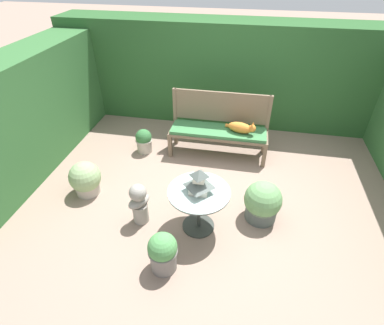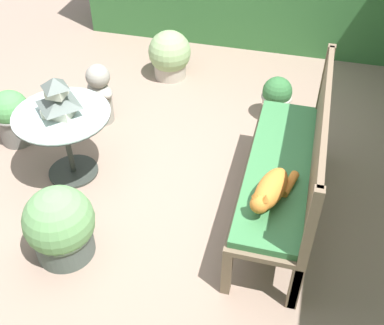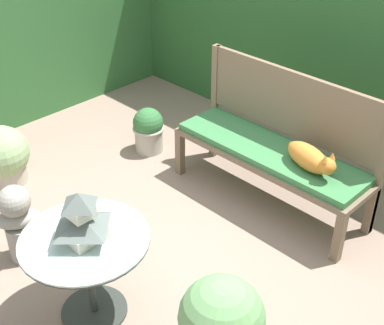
{
  "view_description": "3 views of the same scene",
  "coord_description": "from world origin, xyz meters",
  "px_view_note": "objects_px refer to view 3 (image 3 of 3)",
  "views": [
    {
      "loc": [
        0.32,
        -3.26,
        2.87
      ],
      "look_at": [
        -0.29,
        -0.06,
        0.48
      ],
      "focal_mm": 28.0,
      "sensor_mm": 36.0,
      "label": 1
    },
    {
      "loc": [
        2.49,
        0.94,
        2.65
      ],
      "look_at": [
        0.03,
        0.3,
        0.43
      ],
      "focal_mm": 45.0,
      "sensor_mm": 36.0,
      "label": 2
    },
    {
      "loc": [
        1.92,
        -1.91,
        2.53
      ],
      "look_at": [
        -0.3,
        0.33,
        0.5
      ],
      "focal_mm": 50.0,
      "sensor_mm": 36.0,
      "label": 3
    }
  ],
  "objects_px": {
    "garden_bench": "(270,156)",
    "pagoda_birdhouse": "(82,219)",
    "potted_plant_bench_right": "(221,324)",
    "cat": "(310,158)",
    "patio_table": "(87,255)",
    "garden_bust": "(18,221)",
    "potted_plant_table_far": "(148,130)",
    "potted_plant_table_near": "(3,156)"
  },
  "relations": [
    {
      "from": "garden_bench",
      "to": "pagoda_birdhouse",
      "type": "relative_size",
      "value": 5.12
    },
    {
      "from": "garden_bench",
      "to": "potted_plant_bench_right",
      "type": "distance_m",
      "value": 1.52
    },
    {
      "from": "cat",
      "to": "pagoda_birdhouse",
      "type": "relative_size",
      "value": 1.57
    },
    {
      "from": "garden_bench",
      "to": "cat",
      "type": "distance_m",
      "value": 0.39
    },
    {
      "from": "potted_plant_bench_right",
      "to": "pagoda_birdhouse",
      "type": "bearing_deg",
      "value": -158.2
    },
    {
      "from": "cat",
      "to": "patio_table",
      "type": "height_order",
      "value": "cat"
    },
    {
      "from": "patio_table",
      "to": "garden_bust",
      "type": "distance_m",
      "value": 0.75
    },
    {
      "from": "garden_bench",
      "to": "cat",
      "type": "height_order",
      "value": "cat"
    },
    {
      "from": "cat",
      "to": "garden_bust",
      "type": "xyz_separation_m",
      "value": [
        -1.13,
        -1.64,
        -0.26
      ]
    },
    {
      "from": "potted_plant_table_far",
      "to": "cat",
      "type": "bearing_deg",
      "value": 4.28
    },
    {
      "from": "garden_bench",
      "to": "cat",
      "type": "xyz_separation_m",
      "value": [
        0.36,
        -0.03,
        0.15
      ]
    },
    {
      "from": "potted_plant_table_far",
      "to": "potted_plant_table_near",
      "type": "height_order",
      "value": "potted_plant_table_near"
    },
    {
      "from": "potted_plant_bench_right",
      "to": "garden_bust",
      "type": "bearing_deg",
      "value": -167.2
    },
    {
      "from": "garden_bust",
      "to": "potted_plant_bench_right",
      "type": "height_order",
      "value": "garden_bust"
    },
    {
      "from": "garden_bust",
      "to": "potted_plant_table_far",
      "type": "height_order",
      "value": "garden_bust"
    },
    {
      "from": "patio_table",
      "to": "potted_plant_bench_right",
      "type": "relative_size",
      "value": 1.34
    },
    {
      "from": "garden_bench",
      "to": "potted_plant_table_near",
      "type": "relative_size",
      "value": 3.17
    },
    {
      "from": "cat",
      "to": "potted_plant_table_near",
      "type": "xyz_separation_m",
      "value": [
        -2.04,
        -1.27,
        -0.32
      ]
    },
    {
      "from": "cat",
      "to": "potted_plant_bench_right",
      "type": "distance_m",
      "value": 1.39
    },
    {
      "from": "pagoda_birdhouse",
      "to": "garden_bust",
      "type": "distance_m",
      "value": 0.84
    },
    {
      "from": "pagoda_birdhouse",
      "to": "garden_bench",
      "type": "bearing_deg",
      "value": 88.76
    },
    {
      "from": "potted_plant_bench_right",
      "to": "patio_table",
      "type": "bearing_deg",
      "value": -158.2
    },
    {
      "from": "potted_plant_table_near",
      "to": "garden_bench",
      "type": "bearing_deg",
      "value": 37.67
    },
    {
      "from": "potted_plant_bench_right",
      "to": "potted_plant_table_near",
      "type": "xyz_separation_m",
      "value": [
        -2.4,
        0.03,
        -0.02
      ]
    },
    {
      "from": "cat",
      "to": "potted_plant_table_far",
      "type": "distance_m",
      "value": 1.62
    },
    {
      "from": "potted_plant_table_far",
      "to": "patio_table",
      "type": "bearing_deg",
      "value": -51.46
    },
    {
      "from": "patio_table",
      "to": "potted_plant_table_far",
      "type": "height_order",
      "value": "patio_table"
    },
    {
      "from": "cat",
      "to": "garden_bust",
      "type": "bearing_deg",
      "value": -109.66
    },
    {
      "from": "garden_bench",
      "to": "potted_plant_bench_right",
      "type": "height_order",
      "value": "potted_plant_bench_right"
    },
    {
      "from": "garden_bust",
      "to": "patio_table",
      "type": "bearing_deg",
      "value": -57.11
    },
    {
      "from": "patio_table",
      "to": "pagoda_birdhouse",
      "type": "distance_m",
      "value": 0.25
    },
    {
      "from": "garden_bust",
      "to": "pagoda_birdhouse",
      "type": "bearing_deg",
      "value": -57.11
    },
    {
      "from": "cat",
      "to": "patio_table",
      "type": "xyz_separation_m",
      "value": [
        -0.39,
        -1.61,
        -0.1
      ]
    },
    {
      "from": "potted_plant_table_far",
      "to": "potted_plant_bench_right",
      "type": "bearing_deg",
      "value": -31.38
    },
    {
      "from": "garden_bust",
      "to": "potted_plant_bench_right",
      "type": "bearing_deg",
      "value": -47.11
    },
    {
      "from": "pagoda_birdhouse",
      "to": "patio_table",
      "type": "bearing_deg",
      "value": 0.0
    },
    {
      "from": "pagoda_birdhouse",
      "to": "potted_plant_bench_right",
      "type": "relative_size",
      "value": 0.56
    },
    {
      "from": "potted_plant_bench_right",
      "to": "potted_plant_table_far",
      "type": "bearing_deg",
      "value": 148.62
    },
    {
      "from": "garden_bench",
      "to": "cat",
      "type": "relative_size",
      "value": 3.27
    },
    {
      "from": "pagoda_birdhouse",
      "to": "garden_bust",
      "type": "bearing_deg",
      "value": -177.2
    },
    {
      "from": "garden_bench",
      "to": "potted_plant_table_near",
      "type": "xyz_separation_m",
      "value": [
        -1.68,
        -1.3,
        -0.17
      ]
    },
    {
      "from": "pagoda_birdhouse",
      "to": "garden_bust",
      "type": "relative_size",
      "value": 0.53
    }
  ]
}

